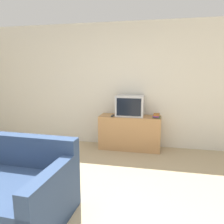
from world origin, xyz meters
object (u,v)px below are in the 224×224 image
(television, at_px, (130,106))
(book_stack, at_px, (156,116))
(tv_stand, at_px, (130,132))
(remote_on_stand, at_px, (113,116))

(television, height_order, book_stack, television)
(tv_stand, distance_m, book_stack, 0.66)
(book_stack, distance_m, remote_on_stand, 0.87)
(tv_stand, relative_size, remote_on_stand, 7.75)
(tv_stand, xyz_separation_m, remote_on_stand, (-0.34, -0.11, 0.36))
(television, height_order, remote_on_stand, television)
(book_stack, xyz_separation_m, remote_on_stand, (-0.87, -0.06, -0.03))
(television, distance_m, remote_on_stand, 0.41)
(book_stack, height_order, remote_on_stand, book_stack)
(tv_stand, distance_m, television, 0.56)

